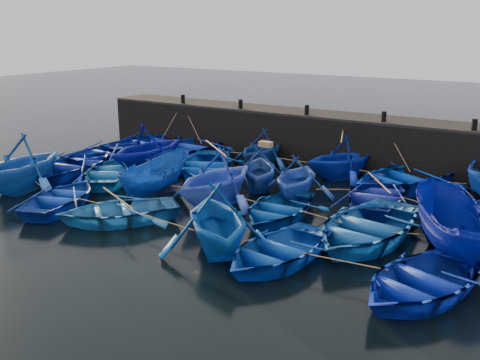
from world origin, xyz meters
The scene contains 36 objects.
ground centered at (0.00, 0.00, 0.00)m, with size 120.00×120.00×0.00m, color black.
quay_wall centered at (0.00, 10.50, 1.25)m, with size 26.00×2.50×2.50m, color black.
quay_top centered at (0.00, 10.50, 2.56)m, with size 26.00×2.50×0.12m, color black.
bollard_0 centered at (-8.00, 9.60, 2.87)m, with size 0.24×0.24×0.50m, color black.
bollard_1 centered at (-4.00, 9.60, 2.87)m, with size 0.24×0.24×0.50m, color black.
bollard_2 centered at (0.00, 9.60, 2.87)m, with size 0.24×0.24×0.50m, color black.
bollard_3 centered at (4.00, 9.60, 2.87)m, with size 0.24×0.24×0.50m, color black.
bollard_4 centered at (8.00, 9.60, 2.87)m, with size 0.24×0.24×0.50m, color black.
boat_0 centered at (-8.89, 7.41, 0.56)m, with size 3.85×5.39×1.12m, color #001580.
boat_1 centered at (-6.08, 7.55, 0.59)m, with size 4.04×5.65×1.17m, color #0D269C.
boat_2 centered at (-1.76, 8.08, 0.97)m, with size 3.17×3.68×1.93m, color navy.
boat_3 centered at (2.58, 8.06, 1.02)m, with size 3.34×3.87×2.04m, color #0721A4.
boat_4 centered at (5.62, 7.75, 0.58)m, with size 3.98×5.57×1.15m, color #002D9B.
boat_6 centered at (-9.08, 4.57, 0.53)m, with size 3.66×5.11×1.06m, color #142E9C.
boat_7 centered at (-5.96, 4.19, 1.21)m, with size 3.97×4.61×2.43m, color #010A7D.
boat_8 centered at (-3.12, 4.96, 0.55)m, with size 3.77×5.27×1.09m, color #0843B7.
boat_9 centered at (0.21, 4.47, 0.98)m, with size 3.21×3.73×1.96m, color navy.
boat_10 centered at (2.20, 4.16, 0.96)m, with size 3.14×3.65×1.92m, color #2249AF.
boat_11 centered at (5.41, 5.00, 0.49)m, with size 3.37×4.71×0.98m, color navy.
boat_12 centered at (9.32, 4.18, 0.55)m, with size 3.76×5.25×1.09m, color navy.
boat_13 centered at (-8.44, 1.61, 0.55)m, with size 3.81×5.33×1.11m, color navy.
boat_14 centered at (-6.33, 1.94, 0.47)m, with size 3.24×4.53×0.94m, color #1E6CB7.
boat_15 centered at (-3.16, 1.38, 0.82)m, with size 1.61×4.26×1.65m, color navy.
boat_16 centered at (-0.11, 1.59, 1.18)m, with size 3.86×4.47×2.36m, color blue.
boat_17 centered at (2.80, 1.41, 0.45)m, with size 3.11×4.34×0.90m, color navy.
boat_18 centered at (6.30, 1.07, 0.58)m, with size 3.99×5.58×1.16m, color #18589D.
boat_19 centered at (8.87, 1.41, 0.96)m, with size 1.88×4.98×1.93m, color #000A71.
boat_20 centered at (-8.49, -1.27, 1.25)m, with size 4.10×4.76×2.51m, color #144D94.
boat_21 centered at (-5.16, -1.89, 0.44)m, with size 3.06×4.28×0.89m, color #1239A7.
boat_22 centered at (-2.10, -1.90, 0.46)m, with size 3.16×4.42×0.92m, color #2A6EB7.
boat_23 centered at (2.53, -2.20, 1.13)m, with size 3.71×4.30×2.26m, color #084B9F.
boat_24 centered at (4.57, -1.95, 0.46)m, with size 3.17×4.43×0.92m, color #0D44AC.
boat_25 centered at (8.82, -1.74, 0.49)m, with size 3.39×4.74×0.98m, color navy.
wooden_crate centered at (0.51, 4.47, 2.08)m, with size 0.56×0.35×0.23m, color olive.
mooring_ropes centered at (0.20, 5.13, 0.88)m, with size 18.01×11.74×2.10m.
loose_oars centered at (1.45, 3.19, 1.60)m, with size 9.76×12.04×1.50m.
Camera 1 is at (11.61, -15.22, 6.97)m, focal length 40.00 mm.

